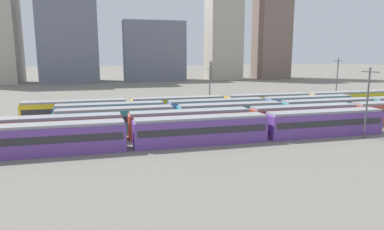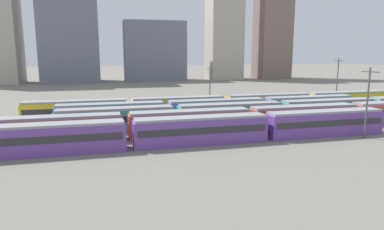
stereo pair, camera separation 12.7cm
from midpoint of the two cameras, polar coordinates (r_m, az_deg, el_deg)
The scene contains 13 objects.
ground_plane at distance 53.86m, azimuth -13.08°, elevation -2.74°, with size 600.00×600.00×0.00m, color slate.
train_track_0 at distance 44.98m, azimuth 1.50°, elevation -2.53°, with size 55.80×3.06×3.75m.
train_track_1 at distance 52.92m, azimuth 9.60°, elevation -0.73°, with size 74.70×3.06×3.75m.
train_track_2 at distance 72.35m, azimuth 27.92°, elevation 1.14°, with size 112.50×3.06×3.75m.
train_track_3 at distance 61.83m, azimuth 4.20°, elevation 0.96°, with size 55.80×3.06×3.75m.
train_track_4 at distance 76.34m, azimuth 18.94°, elevation 2.20°, with size 112.50×3.06×3.75m.
catenary_pole_0 at distance 53.49m, azimuth 27.44°, elevation 2.34°, with size 0.24×3.20×10.04m.
catenary_pole_1 at distance 83.89m, azimuth 23.23°, elevation 5.45°, with size 0.24×3.20×10.96m.
catenary_pole_3 at distance 69.24m, azimuth 2.96°, elevation 4.77°, with size 0.24×3.20×9.45m.
distant_building_1 at distance 154.67m, azimuth -20.10°, elevation 13.27°, with size 23.20×19.79×43.26m, color slate.
distant_building_2 at distance 155.42m, azimuth -6.50°, elevation 10.63°, with size 26.96×14.34×26.15m, color slate.
distant_building_3 at distance 164.18m, azimuth 5.36°, elevation 15.36°, with size 15.19×13.46×53.25m, color #B2A899.
distant_building_4 at distance 174.21m, azimuth 13.37°, elevation 14.78°, with size 15.25×13.53×52.90m, color #7A665B.
Camera 1 is at (-1.22, -42.11, 11.85)m, focal length 31.58 mm.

